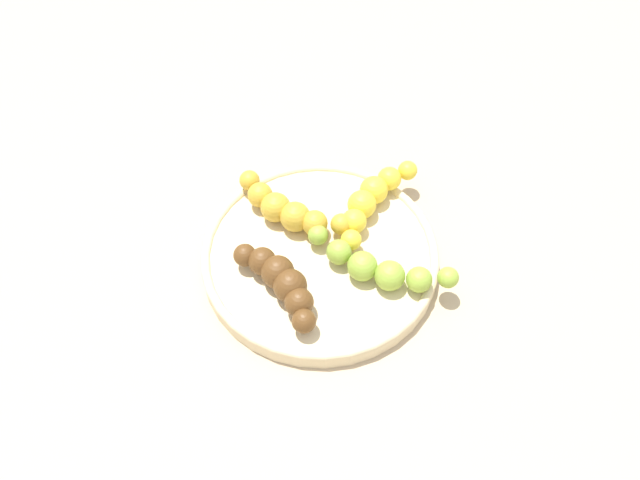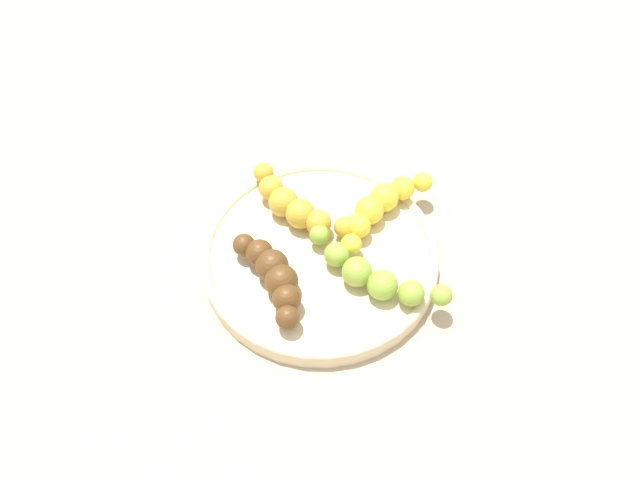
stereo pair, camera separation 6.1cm
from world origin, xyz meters
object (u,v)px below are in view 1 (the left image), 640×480
object	(u,v)px
banana_yellow	(371,199)
banana_overripe	(281,281)
banana_green	(378,266)
fruit_bowl	(320,254)
banana_spotted	(288,209)

from	to	relation	value
banana_yellow	banana_overripe	bearing A→B (deg)	82.75
banana_overripe	banana_green	size ratio (longest dim) A/B	0.86
banana_green	banana_yellow	xyz separation A→B (m)	(-0.09, 0.02, 0.00)
fruit_bowl	banana_green	xyz separation A→B (m)	(0.04, 0.05, 0.02)
fruit_bowl	banana_yellow	world-z (taller)	banana_yellow
banana_green	banana_spotted	bearing A→B (deg)	-105.43
banana_overripe	banana_spotted	bearing A→B (deg)	49.13
fruit_bowl	banana_overripe	xyz separation A→B (m)	(0.04, -0.05, 0.02)
banana_spotted	banana_overripe	xyz separation A→B (m)	(0.09, -0.03, 0.00)
fruit_bowl	banana_spotted	xyz separation A→B (m)	(-0.05, -0.02, 0.02)
banana_overripe	banana_green	distance (m)	0.10
banana_spotted	banana_overripe	bearing A→B (deg)	29.20
banana_spotted	banana_green	world-z (taller)	banana_spotted
banana_green	banana_yellow	size ratio (longest dim) A/B	1.19
banana_spotted	banana_yellow	bearing A→B (deg)	130.80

